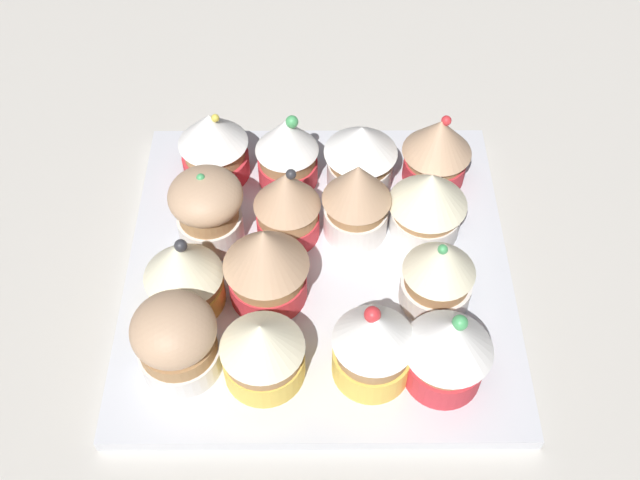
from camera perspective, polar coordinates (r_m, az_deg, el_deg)
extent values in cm
cube|color=beige|center=(64.39, 0.00, -3.15)|extent=(180.00, 180.00, 3.00)
cube|color=silver|center=(62.69, 0.00, -2.04)|extent=(31.67, 31.67, 1.20)
cylinder|color=#D1333D|center=(68.70, -7.80, 5.79)|extent=(6.00, 6.00, 2.21)
cylinder|color=#AD7F51|center=(67.37, -7.98, 6.90)|extent=(5.42, 5.42, 1.56)
cone|color=white|center=(65.73, -8.20, 8.38)|extent=(6.18, 6.18, 3.22)
sphere|color=#EAD64C|center=(64.45, -7.88, 9.20)|extent=(0.71, 0.71, 0.71)
cylinder|color=white|center=(63.42, -8.20, 0.99)|extent=(5.44, 5.44, 2.76)
cylinder|color=#AD7F51|center=(61.82, -8.42, 2.23)|extent=(4.94, 4.94, 1.44)
ellipsoid|color=tan|center=(60.47, -8.62, 3.35)|extent=(6.07, 6.07, 3.66)
sphere|color=#4CB266|center=(59.48, -8.97, 4.71)|extent=(0.70, 0.70, 0.70)
cylinder|color=#EFC651|center=(60.05, -9.95, -3.88)|extent=(5.88, 5.88, 2.24)
cylinder|color=#AD7F51|center=(58.69, -10.17, -2.95)|extent=(5.63, 5.63, 1.13)
cone|color=#F4EDC6|center=(56.79, -10.51, -1.56)|extent=(6.16, 6.16, 3.65)
sphere|color=#333338|center=(55.49, -10.45, -0.43)|extent=(0.98, 0.98, 0.98)
cylinder|color=white|center=(57.00, -10.43, -8.68)|extent=(6.09, 6.09, 2.24)
cylinder|color=#AD7F51|center=(55.49, -10.69, -7.77)|extent=(5.70, 5.70, 1.30)
ellipsoid|color=tan|center=(53.84, -11.00, -6.71)|extent=(6.16, 6.16, 4.36)
cylinder|color=#D1333D|center=(67.56, -2.35, 5.35)|extent=(5.36, 5.36, 2.23)
cylinder|color=#AD7F51|center=(66.24, -2.40, 6.45)|extent=(4.99, 4.99, 1.46)
cone|color=white|center=(64.54, -2.48, 7.97)|extent=(5.57, 5.57, 3.39)
sphere|color=#4CB266|center=(63.50, -2.04, 9.00)|extent=(1.11, 1.11, 1.11)
cylinder|color=#D1333D|center=(63.34, -2.33, 1.17)|extent=(5.31, 5.31, 2.20)
cylinder|color=#AD7F51|center=(61.92, -2.39, 2.27)|extent=(5.08, 5.08, 1.51)
cone|color=tan|center=(60.00, -2.47, 3.85)|extent=(5.56, 5.56, 3.60)
sphere|color=#333338|center=(58.83, -2.11, 5.03)|extent=(0.85, 0.85, 0.85)
cylinder|color=#D1333D|center=(59.55, -3.86, -3.44)|extent=(6.20, 6.20, 2.37)
cylinder|color=#AD7F51|center=(57.95, -3.96, -2.33)|extent=(5.89, 5.89, 1.57)
cone|color=tan|center=(55.74, -4.12, -0.65)|extent=(6.68, 6.68, 3.98)
cylinder|color=#EFC651|center=(55.80, -4.15, -9.37)|extent=(6.05, 6.05, 2.43)
cylinder|color=#AD7F51|center=(54.24, -4.26, -8.45)|extent=(5.78, 5.78, 1.16)
cone|color=#F4EDC6|center=(52.53, -4.39, -7.37)|extent=(6.16, 6.16, 2.83)
cylinder|color=white|center=(67.05, 3.14, 5.16)|extent=(5.82, 5.82, 2.72)
cylinder|color=#AD7F51|center=(65.64, 3.22, 6.35)|extent=(5.54, 5.54, 1.22)
cone|color=white|center=(64.20, 3.30, 7.64)|extent=(6.42, 6.42, 2.89)
cylinder|color=white|center=(63.33, 2.83, 1.53)|extent=(5.41, 5.41, 2.76)
cylinder|color=#AD7F51|center=(61.77, 2.91, 2.75)|extent=(4.99, 4.99, 1.33)
cone|color=tan|center=(59.87, 3.01, 4.36)|extent=(5.74, 5.74, 3.79)
cylinder|color=#EFC651|center=(55.75, 4.09, -9.16)|extent=(5.85, 5.85, 2.71)
cylinder|color=#AD7F51|center=(53.89, 4.22, -8.05)|extent=(5.40, 5.40, 1.58)
cone|color=white|center=(51.95, 4.36, -6.79)|extent=(6.00, 6.00, 2.95)
sphere|color=red|center=(51.02, 4.17, -5.69)|extent=(1.18, 1.18, 1.18)
cylinder|color=#D1333D|center=(68.44, 8.78, 5.42)|extent=(5.59, 5.59, 2.23)
cylinder|color=#AD7F51|center=(67.28, 8.95, 6.38)|extent=(5.23, 5.23, 1.04)
cone|color=tan|center=(65.68, 9.20, 7.79)|extent=(6.14, 6.14, 3.57)
sphere|color=red|center=(64.78, 9.72, 8.96)|extent=(0.89, 0.89, 0.89)
cylinder|color=white|center=(64.13, 8.10, 1.45)|extent=(5.93, 5.93, 2.30)
cylinder|color=#AD7F51|center=(62.84, 8.27, 2.45)|extent=(5.65, 5.65, 1.13)
cone|color=#F4EDC6|center=(61.16, 8.51, 3.84)|extent=(6.58, 6.58, 3.40)
cylinder|color=white|center=(59.93, 8.88, -3.81)|extent=(5.64, 5.64, 2.23)
cylinder|color=#AD7F51|center=(58.42, 9.10, -2.76)|extent=(5.09, 5.09, 1.51)
cone|color=#F4EDC6|center=(56.47, 9.41, -1.32)|extent=(5.65, 5.65, 3.36)
sphere|color=#4CB266|center=(54.95, 9.48, -0.71)|extent=(0.77, 0.77, 0.77)
cylinder|color=#D1333D|center=(56.19, 9.52, -9.49)|extent=(5.79, 5.79, 2.61)
cylinder|color=#AD7F51|center=(54.49, 9.79, -8.49)|extent=(5.26, 5.26, 1.33)
cone|color=white|center=(52.51, 10.13, -7.22)|extent=(6.45, 6.45, 3.32)
sphere|color=#4CB266|center=(51.39, 10.77, -6.22)|extent=(1.11, 1.11, 1.11)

